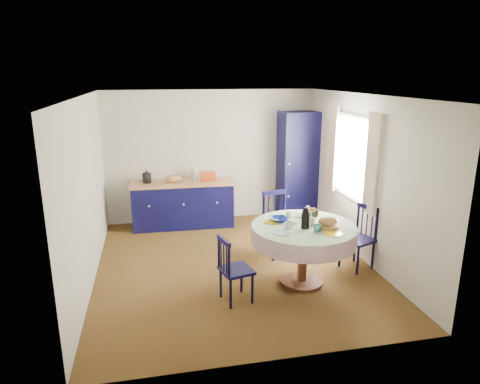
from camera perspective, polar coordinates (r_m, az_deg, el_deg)
The scene contains 17 objects.
floor at distance 6.53m, azimuth -0.82°, elevation -9.74°, with size 4.50×4.50×0.00m, color black.
ceiling at distance 5.91m, azimuth -0.91°, elevation 12.75°, with size 4.50×4.50×0.00m, color white.
wall_back at distance 8.27m, azimuth -3.84°, elevation 4.79°, with size 4.00×0.02×2.50m, color beige.
wall_left at distance 6.06m, azimuth -19.76°, elevation -0.09°, with size 0.02×4.50×2.50m, color beige.
wall_right at distance 6.76m, azimuth 16.04°, elevation 1.78°, with size 0.02×4.50×2.50m, color beige.
window at distance 6.94m, azimuth 14.73°, elevation 4.55°, with size 0.10×1.74×1.45m.
kitchen_counter at distance 8.06m, azimuth -7.63°, elevation -1.51°, with size 1.92×0.66×1.09m.
pantry_cabinet at distance 8.41m, azimuth 7.77°, elevation 3.45°, with size 0.76×0.56×2.09m.
dining_table at distance 5.78m, azimuth 8.52°, elevation -5.64°, with size 1.39×1.39×1.12m.
chair_left at distance 5.40m, azimuth -0.87°, elevation -10.23°, with size 0.45×0.46×0.87m.
chair_far at distance 6.76m, azimuth 5.10°, elevation -4.20°, with size 0.52×0.50×1.01m.
chair_right at distance 6.52m, azimuth 15.64°, elevation -5.82°, with size 0.53×0.54×0.94m.
mug_a at distance 5.59m, azimuth 6.60°, elevation -4.41°, with size 0.11×0.11×0.09m, color silver.
mug_b at distance 5.53m, azimuth 10.20°, elevation -4.78°, with size 0.10×0.10×0.09m, color #307774.
mug_c at distance 6.07m, azimuth 9.92°, elevation -2.94°, with size 0.11×0.11×0.09m, color black.
mug_d at distance 5.99m, azimuth 6.51°, elevation -3.07°, with size 0.09×0.09×0.09m, color silver.
cobalt_bowl at distance 5.84m, azimuth 5.20°, elevation -3.66°, with size 0.24×0.24×0.06m, color navy.
Camera 1 is at (-1.12, -5.79, 2.79)m, focal length 32.00 mm.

